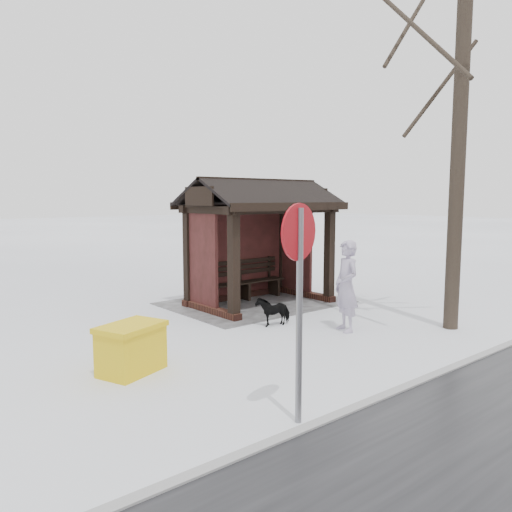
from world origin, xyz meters
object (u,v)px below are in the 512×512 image
(bus_shelter, at_px, (256,217))
(tree_near, at_px, (465,9))
(road_sign, at_px, (299,268))
(dog, at_px, (273,311))
(grit_bin, at_px, (131,348))
(pedestrian, at_px, (346,286))

(bus_shelter, distance_m, tree_near, 6.10)
(road_sign, bearing_deg, tree_near, 179.98)
(road_sign, bearing_deg, dog, -139.33)
(bus_shelter, xyz_separation_m, tree_near, (-1.50, 4.36, 3.99))
(tree_near, distance_m, grit_bin, 8.60)
(dog, bearing_deg, tree_near, 56.16)
(bus_shelter, relative_size, pedestrian, 1.99)
(pedestrian, bearing_deg, grit_bin, -75.63)
(grit_bin, bearing_deg, dog, 171.41)
(pedestrian, bearing_deg, dog, -127.17)
(bus_shelter, xyz_separation_m, dog, (1.10, 1.88, -1.87))
(dog, bearing_deg, bus_shelter, 159.44)
(tree_near, bearing_deg, bus_shelter, -71.01)
(dog, distance_m, grit_bin, 3.62)
(tree_near, distance_m, road_sign, 6.99)
(road_sign, bearing_deg, pedestrian, -158.67)
(tree_near, relative_size, pedestrian, 5.00)
(bus_shelter, relative_size, dog, 5.11)
(grit_bin, height_order, road_sign, road_sign)
(bus_shelter, xyz_separation_m, pedestrian, (0.31, 3.15, -1.26))
(bus_shelter, height_order, pedestrian, bus_shelter)
(bus_shelter, height_order, tree_near, tree_near)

